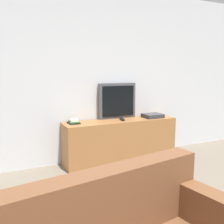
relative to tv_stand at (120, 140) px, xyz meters
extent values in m
cube|color=silver|center=(-0.68, 0.26, 0.98)|extent=(9.00, 0.06, 2.60)
cube|color=#9E6638|center=(0.00, 0.00, 0.00)|extent=(1.76, 0.42, 0.64)
cube|color=#4C4C51|center=(0.02, 0.17, 0.60)|extent=(0.61, 0.08, 0.55)
cube|color=black|center=(0.02, 0.13, 0.60)|extent=(0.53, 0.01, 0.47)
cube|color=brown|center=(-1.50, -2.26, 0.30)|extent=(1.97, 0.49, 0.43)
cube|color=black|center=(-0.73, 0.04, 0.33)|extent=(0.16, 0.18, 0.02)
cube|color=#2D753D|center=(-0.73, 0.04, 0.35)|extent=(0.14, 0.19, 0.02)
cube|color=silver|center=(-0.72, 0.03, 0.37)|extent=(0.12, 0.17, 0.03)
cube|color=black|center=(0.02, -0.02, 0.33)|extent=(0.09, 0.19, 0.02)
cube|color=#333338|center=(0.56, -0.03, 0.35)|extent=(0.29, 0.25, 0.06)
camera|label=1|loc=(-1.76, -3.50, 1.08)|focal=42.00mm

